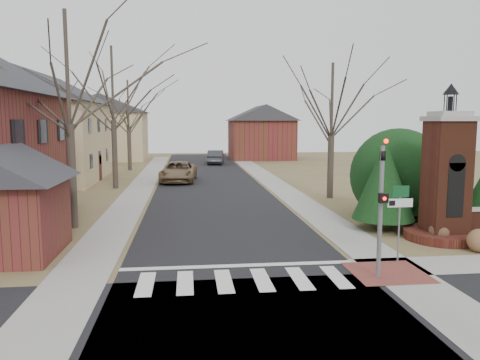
{
  "coord_description": "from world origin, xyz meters",
  "views": [
    {
      "loc": [
        -1.67,
        -13.18,
        4.95
      ],
      "look_at": [
        0.49,
        6.0,
        2.51
      ],
      "focal_mm": 35.0,
      "sensor_mm": 36.0,
      "label": 1
    }
  ],
  "objects": [
    {
      "name": "ground",
      "position": [
        0.0,
        0.0,
        0.0
      ],
      "size": [
        120.0,
        120.0,
        0.0
      ],
      "primitive_type": "plane",
      "color": "brown",
      "rests_on": "ground"
    },
    {
      "name": "main_street",
      "position": [
        0.0,
        22.0,
        0.01
      ],
      "size": [
        8.0,
        70.0,
        0.01
      ],
      "primitive_type": "cube",
      "color": "black",
      "rests_on": "ground"
    },
    {
      "name": "cross_street",
      "position": [
        0.0,
        -3.0,
        0.01
      ],
      "size": [
        120.0,
        8.0,
        0.01
      ],
      "primitive_type": "cube",
      "color": "black",
      "rests_on": "ground"
    },
    {
      "name": "crosswalk_zone",
      "position": [
        0.0,
        0.8,
        0.01
      ],
      "size": [
        8.0,
        2.2,
        0.02
      ],
      "primitive_type": "cube",
      "color": "silver",
      "rests_on": "ground"
    },
    {
      "name": "stop_bar",
      "position": [
        0.0,
        2.3,
        0.01
      ],
      "size": [
        8.0,
        0.35,
        0.02
      ],
      "primitive_type": "cube",
      "color": "silver",
      "rests_on": "ground"
    },
    {
      "name": "sidewalk_right_main",
      "position": [
        5.2,
        22.0,
        0.01
      ],
      "size": [
        2.0,
        60.0,
        0.02
      ],
      "primitive_type": "cube",
      "color": "gray",
      "rests_on": "ground"
    },
    {
      "name": "sidewalk_left",
      "position": [
        -5.2,
        22.0,
        0.01
      ],
      "size": [
        2.0,
        60.0,
        0.02
      ],
      "primitive_type": "cube",
      "color": "gray",
      "rests_on": "ground"
    },
    {
      "name": "curb_apron",
      "position": [
        4.8,
        1.0,
        0.01
      ],
      "size": [
        2.4,
        2.4,
        0.02
      ],
      "primitive_type": "cube",
      "color": "brown",
      "rests_on": "ground"
    },
    {
      "name": "traffic_signal_pole",
      "position": [
        4.3,
        0.57,
        2.59
      ],
      "size": [
        0.28,
        0.41,
        4.5
      ],
      "color": "slate",
      "rests_on": "ground"
    },
    {
      "name": "sign_post",
      "position": [
        5.59,
        1.99,
        1.95
      ],
      "size": [
        0.9,
        0.07,
        2.75
      ],
      "color": "slate",
      "rests_on": "ground"
    },
    {
      "name": "brick_gate_monument",
      "position": [
        9.0,
        4.99,
        2.17
      ],
      "size": [
        3.2,
        3.2,
        6.47
      ],
      "color": "#552719",
      "rests_on": "ground"
    },
    {
      "name": "house_stucco_left",
      "position": [
        -13.5,
        27.0,
        4.59
      ],
      "size": [
        9.8,
        12.8,
        9.28
      ],
      "color": "tan",
      "rests_on": "ground"
    },
    {
      "name": "house_distant_left",
      "position": [
        -12.01,
        48.0,
        4.25
      ],
      "size": [
        10.8,
        8.8,
        8.53
      ],
      "color": "tan",
      "rests_on": "ground"
    },
    {
      "name": "house_distant_right",
      "position": [
        7.99,
        47.99,
        3.65
      ],
      "size": [
        8.8,
        8.8,
        7.3
      ],
      "color": "maroon",
      "rests_on": "ground"
    },
    {
      "name": "evergreen_near",
      "position": [
        7.2,
        7.0,
        2.3
      ],
      "size": [
        2.8,
        2.8,
        4.1
      ],
      "color": "#473D33",
      "rests_on": "ground"
    },
    {
      "name": "evergreen_mid",
      "position": [
        10.5,
        8.2,
        2.6
      ],
      "size": [
        3.4,
        3.4,
        4.7
      ],
      "color": "#473D33",
      "rests_on": "ground"
    },
    {
      "name": "evergreen_mass",
      "position": [
        9.0,
        9.5,
        2.4
      ],
      "size": [
        4.8,
        4.8,
        4.8
      ],
      "primitive_type": "sphere",
      "color": "black",
      "rests_on": "ground"
    },
    {
      "name": "bare_tree_0",
      "position": [
        -7.0,
        9.0,
        7.7
      ],
      "size": [
        8.05,
        8.05,
        11.15
      ],
      "color": "#473D33",
      "rests_on": "ground"
    },
    {
      "name": "bare_tree_1",
      "position": [
        -7.0,
        22.0,
        8.03
      ],
      "size": [
        8.4,
        8.4,
        11.64
      ],
      "color": "#473D33",
      "rests_on": "ground"
    },
    {
      "name": "bare_tree_2",
      "position": [
        -7.5,
        35.0,
        7.03
      ],
      "size": [
        7.35,
        7.35,
        10.19
      ],
      "color": "#473D33",
      "rests_on": "ground"
    },
    {
      "name": "bare_tree_3",
      "position": [
        7.5,
        16.0,
        6.69
      ],
      "size": [
        7.0,
        7.0,
        9.7
      ],
      "color": "#473D33",
      "rests_on": "ground"
    },
    {
      "name": "pickup_truck",
      "position": [
        -2.42,
        25.36,
        0.82
      ],
      "size": [
        3.19,
        6.13,
        1.65
      ],
      "primitive_type": "imported",
      "rotation": [
        0.0,
        0.0,
        -0.08
      ],
      "color": "brown",
      "rests_on": "ground"
    },
    {
      "name": "distant_car",
      "position": [
        1.6,
        40.99,
        0.8
      ],
      "size": [
        2.29,
        5.06,
        1.61
      ],
      "primitive_type": "imported",
      "rotation": [
        0.0,
        0.0,
        3.02
      ],
      "color": "#393B41",
      "rests_on": "ground"
    },
    {
      "name": "dry_shrub_left",
      "position": [
        8.6,
        4.6,
        0.43
      ],
      "size": [
        0.86,
        0.86,
        0.86
      ],
      "primitive_type": "sphere",
      "color": "brown",
      "rests_on": "ground"
    },
    {
      "name": "dry_shrub_right",
      "position": [
        9.3,
        3.0,
        0.45
      ],
      "size": [
        0.89,
        0.89,
        0.89
      ],
      "primitive_type": "sphere",
      "color": "brown",
      "rests_on": "ground"
    }
  ]
}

